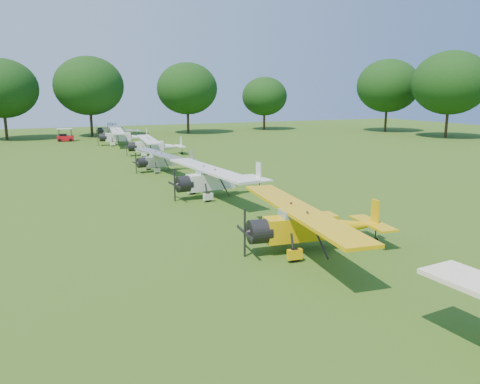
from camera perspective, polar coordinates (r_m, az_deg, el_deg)
The scene contains 9 objects.
ground at distance 27.31m, azimuth 1.38°, elevation -3.22°, with size 160.00×160.00×0.00m, color #2C4C13.
tree_belt at distance 28.21m, azimuth 8.07°, elevation 13.64°, with size 137.36×130.27×14.52m.
aircraft_2 at distance 21.89m, azimuth 8.65°, elevation -3.74°, with size 7.10×11.28×2.21m.
aircraft_3 at distance 32.88m, azimuth -2.76°, elevation 1.72°, with size 7.09×11.29×2.22m.
aircraft_4 at distance 44.12m, azimuth -9.25°, elevation 3.98°, with size 6.00×9.52×1.87m.
aircraft_5 at distance 55.37m, azimuth -10.49°, elevation 5.71°, with size 6.76×10.76×2.11m.
aircraft_6 at distance 67.13m, azimuth -14.20°, elevation 6.69°, with size 7.11×11.30×2.22m.
aircraft_7 at distance 78.91m, azimuth -14.80°, elevation 7.40°, with size 7.02×11.15×2.19m.
golf_cart at distance 74.69m, azimuth -20.56°, elevation 6.30°, with size 2.44×1.74×1.91m.
Camera 1 is at (-11.32, -23.78, 7.22)m, focal length 35.00 mm.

